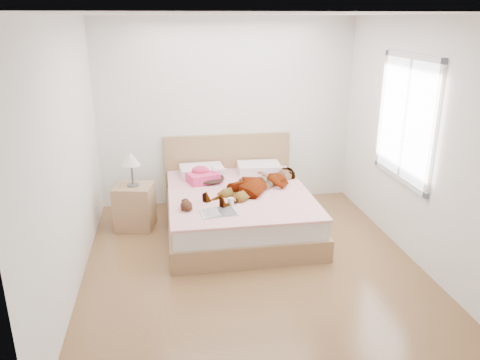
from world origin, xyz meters
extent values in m
plane|color=#503019|center=(0.00, 0.00, 0.00)|extent=(4.00, 4.00, 0.00)
imported|color=white|center=(0.23, 1.00, 0.62)|extent=(1.56, 1.39, 0.21)
ellipsoid|color=black|center=(-0.34, 1.45, 0.55)|extent=(0.49, 0.57, 0.08)
cube|color=silver|center=(-0.27, 1.40, 0.68)|extent=(0.09, 0.09, 0.05)
plane|color=white|center=(0.00, 0.00, 2.60)|extent=(4.00, 4.00, 0.00)
plane|color=white|center=(0.00, 2.00, 1.30)|extent=(3.60, 0.00, 3.60)
plane|color=silver|center=(0.00, -2.00, 1.30)|extent=(3.60, 0.00, 3.60)
plane|color=silver|center=(-1.80, 0.00, 1.30)|extent=(0.00, 4.00, 4.00)
plane|color=white|center=(1.80, 0.00, 1.30)|extent=(0.00, 4.00, 4.00)
cube|color=white|center=(1.78, 0.30, 1.50)|extent=(0.02, 1.10, 1.30)
cube|color=silver|center=(1.78, -0.28, 1.50)|extent=(0.04, 0.06, 1.42)
cube|color=silver|center=(1.78, 0.88, 1.50)|extent=(0.04, 0.06, 1.42)
cube|color=silver|center=(1.78, 0.30, 0.82)|extent=(0.04, 1.22, 0.06)
cube|color=silver|center=(1.78, 0.30, 2.18)|extent=(0.04, 1.22, 0.06)
cube|color=silver|center=(1.77, 0.30, 1.50)|extent=(0.03, 0.04, 1.30)
cube|color=olive|center=(0.00, 0.95, 0.13)|extent=(1.78, 2.08, 0.26)
cube|color=silver|center=(0.00, 0.95, 0.37)|extent=(1.70, 2.00, 0.22)
cube|color=white|center=(0.00, 0.95, 0.49)|extent=(1.74, 2.04, 0.03)
cube|color=olive|center=(0.00, 1.96, 0.50)|extent=(1.80, 0.07, 1.00)
cube|color=silver|center=(-0.40, 1.67, 0.57)|extent=(0.61, 0.44, 0.13)
cube|color=white|center=(0.40, 1.67, 0.57)|extent=(0.60, 0.43, 0.13)
cube|color=#F54291|center=(-0.41, 1.39, 0.57)|extent=(0.47, 0.41, 0.13)
ellipsoid|color=#DA3B62|center=(-0.44, 1.44, 0.66)|extent=(0.25, 0.19, 0.12)
cube|color=white|center=(-0.32, 0.32, 0.52)|extent=(0.43, 0.31, 0.01)
cube|color=white|center=(-0.42, 0.31, 0.52)|extent=(0.23, 0.29, 0.02)
cube|color=#272727|center=(-0.22, 0.33, 0.52)|extent=(0.23, 0.29, 0.02)
cylinder|color=silver|center=(-0.16, 0.54, 0.55)|extent=(0.10, 0.10, 0.08)
torus|color=white|center=(-0.12, 0.55, 0.55)|extent=(0.06, 0.04, 0.06)
cylinder|color=black|center=(-0.16, 0.54, 0.59)|extent=(0.09, 0.09, 0.00)
ellipsoid|color=black|center=(-0.68, 0.45, 0.57)|extent=(0.14, 0.16, 0.11)
ellipsoid|color=#F6E4CD|center=(-0.68, 0.44, 0.58)|extent=(0.08, 0.09, 0.06)
sphere|color=black|center=(-0.68, 0.54, 0.58)|extent=(0.09, 0.09, 0.09)
sphere|color=pink|center=(-0.72, 0.56, 0.60)|extent=(0.03, 0.03, 0.03)
sphere|color=#FFA6BA|center=(-0.65, 0.57, 0.60)|extent=(0.03, 0.03, 0.03)
ellipsoid|color=black|center=(-0.72, 0.42, 0.54)|extent=(0.04, 0.05, 0.03)
ellipsoid|color=black|center=(-0.63, 0.42, 0.54)|extent=(0.04, 0.05, 0.03)
cube|color=brown|center=(-1.30, 1.22, 0.28)|extent=(0.54, 0.50, 0.57)
cylinder|color=#4F4F4F|center=(-1.30, 1.22, 0.58)|extent=(0.17, 0.17, 0.02)
cylinder|color=#494949|center=(-1.30, 1.22, 0.72)|extent=(0.03, 0.03, 0.29)
cone|color=silver|center=(-1.30, 1.22, 0.92)|extent=(0.27, 0.27, 0.17)
camera|label=1|loc=(-0.86, -4.45, 2.57)|focal=35.00mm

